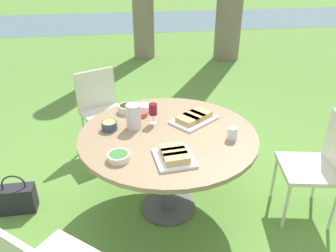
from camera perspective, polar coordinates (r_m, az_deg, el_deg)
name	(u,v)px	position (r m, az deg, el deg)	size (l,w,h in m)	color
ground_plane	(168,207)	(2.96, 0.00, -13.97)	(40.00, 40.00, 0.00)	#5B8C38
river_strip	(125,21)	(11.19, -7.49, 17.61)	(40.00, 3.63, 0.01)	slate
dining_table	(168,143)	(2.57, 0.00, -3.03)	(1.38, 1.38, 0.75)	#4C4C51
chair_near_left	(102,106)	(3.59, -11.50, 3.51)	(0.58, 0.57, 0.89)	beige
chair_far_back	(320,161)	(2.86, 24.95, -5.58)	(0.50, 0.52, 0.89)	beige
water_pitcher	(134,116)	(2.56, -6.01, 1.66)	(0.12, 0.12, 0.20)	silver
wine_glass	(153,110)	(2.61, -2.64, 2.80)	(0.07, 0.07, 0.17)	silver
platter_bread_main	(194,118)	(2.70, 4.56, 1.42)	(0.44, 0.41, 0.06)	white
platter_charcuterie	(174,155)	(2.19, 1.08, -5.15)	(0.28, 0.30, 0.07)	white
bowl_fries	(109,125)	(2.59, -10.19, 0.11)	(0.12, 0.12, 0.07)	#334256
bowl_salad	(119,156)	(2.22, -8.58, -5.25)	(0.15, 0.15, 0.05)	beige
bowl_olives	(127,108)	(2.86, -7.22, 3.09)	(0.15, 0.15, 0.07)	beige
bowl_dip_red	(142,114)	(2.78, -4.58, 2.14)	(0.10, 0.10, 0.04)	#B74733
bowl_dip_cream	(145,107)	(2.89, -3.96, 3.32)	(0.12, 0.12, 0.05)	white
cup_water_near	(232,133)	(2.46, 11.12, -1.27)	(0.08, 0.08, 0.10)	silver
handbag	(17,198)	(3.13, -24.80, -11.37)	(0.30, 0.14, 0.37)	#232328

